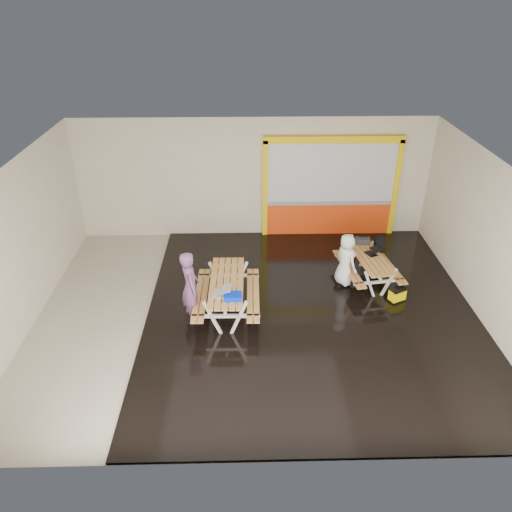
{
  "coord_description": "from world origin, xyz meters",
  "views": [
    {
      "loc": [
        -0.24,
        -9.12,
        6.72
      ],
      "look_at": [
        0.0,
        0.9,
        1.0
      ],
      "focal_mm": 34.29,
      "sensor_mm": 36.0,
      "label": 1
    }
  ],
  "objects_px": {
    "person_left": "(190,287)",
    "backpack": "(379,245)",
    "blue_pouch": "(233,296)",
    "picnic_table_right": "(369,262)",
    "fluke_bag": "(397,295)",
    "laptop_left": "(222,292)",
    "dark_case": "(357,281)",
    "picnic_table_left": "(227,289)",
    "person_right": "(346,259)",
    "laptop_right": "(373,252)",
    "toolbox": "(363,241)"
  },
  "relations": [
    {
      "from": "laptop_left",
      "to": "dark_case",
      "type": "xyz_separation_m",
      "value": [
        3.29,
        1.53,
        -0.78
      ]
    },
    {
      "from": "picnic_table_left",
      "to": "laptop_right",
      "type": "bearing_deg",
      "value": 20.68
    },
    {
      "from": "picnic_table_left",
      "to": "person_left",
      "type": "relative_size",
      "value": 1.27
    },
    {
      "from": "blue_pouch",
      "to": "picnic_table_left",
      "type": "bearing_deg",
      "value": 102.76
    },
    {
      "from": "person_right",
      "to": "picnic_table_right",
      "type": "bearing_deg",
      "value": -99.6
    },
    {
      "from": "dark_case",
      "to": "toolbox",
      "type": "bearing_deg",
      "value": 73.59
    },
    {
      "from": "picnic_table_left",
      "to": "toolbox",
      "type": "bearing_deg",
      "value": 28.72
    },
    {
      "from": "picnic_table_left",
      "to": "person_right",
      "type": "distance_m",
      "value": 3.04
    },
    {
      "from": "dark_case",
      "to": "backpack",
      "type": "bearing_deg",
      "value": 51.55
    },
    {
      "from": "picnic_table_left",
      "to": "backpack",
      "type": "relative_size",
      "value": 4.46
    },
    {
      "from": "laptop_left",
      "to": "fluke_bag",
      "type": "distance_m",
      "value": 4.22
    },
    {
      "from": "laptop_left",
      "to": "picnic_table_left",
      "type": "bearing_deg",
      "value": 79.36
    },
    {
      "from": "person_right",
      "to": "picnic_table_left",
      "type": "bearing_deg",
      "value": 82.82
    },
    {
      "from": "person_right",
      "to": "toolbox",
      "type": "xyz_separation_m",
      "value": [
        0.59,
        0.86,
        0.05
      ]
    },
    {
      "from": "blue_pouch",
      "to": "toolbox",
      "type": "xyz_separation_m",
      "value": [
        3.3,
        2.56,
        -0.07
      ]
    },
    {
      "from": "laptop_right",
      "to": "fluke_bag",
      "type": "distance_m",
      "value": 1.26
    },
    {
      "from": "picnic_table_left",
      "to": "person_right",
      "type": "height_order",
      "value": "person_right"
    },
    {
      "from": "person_right",
      "to": "blue_pouch",
      "type": "xyz_separation_m",
      "value": [
        -2.71,
        -1.7,
        0.13
      ]
    },
    {
      "from": "picnic_table_right",
      "to": "laptop_right",
      "type": "distance_m",
      "value": 0.27
    },
    {
      "from": "toolbox",
      "to": "dark_case",
      "type": "bearing_deg",
      "value": -106.41
    },
    {
      "from": "person_left",
      "to": "laptop_right",
      "type": "bearing_deg",
      "value": -84.85
    },
    {
      "from": "laptop_left",
      "to": "blue_pouch",
      "type": "height_order",
      "value": "laptop_left"
    },
    {
      "from": "backpack",
      "to": "dark_case",
      "type": "relative_size",
      "value": 1.19
    },
    {
      "from": "picnic_table_right",
      "to": "toolbox",
      "type": "height_order",
      "value": "toolbox"
    },
    {
      "from": "laptop_left",
      "to": "backpack",
      "type": "bearing_deg",
      "value": 31.23
    },
    {
      "from": "laptop_left",
      "to": "dark_case",
      "type": "relative_size",
      "value": 1.04
    },
    {
      "from": "toolbox",
      "to": "blue_pouch",
      "type": "bearing_deg",
      "value": -142.13
    },
    {
      "from": "picnic_table_right",
      "to": "fluke_bag",
      "type": "distance_m",
      "value": 1.11
    },
    {
      "from": "toolbox",
      "to": "dark_case",
      "type": "height_order",
      "value": "toolbox"
    },
    {
      "from": "blue_pouch",
      "to": "backpack",
      "type": "distance_m",
      "value": 4.58
    },
    {
      "from": "dark_case",
      "to": "fluke_bag",
      "type": "distance_m",
      "value": 1.09
    },
    {
      "from": "laptop_right",
      "to": "backpack",
      "type": "relative_size",
      "value": 0.89
    },
    {
      "from": "laptop_right",
      "to": "toolbox",
      "type": "height_order",
      "value": "toolbox"
    },
    {
      "from": "picnic_table_left",
      "to": "person_left",
      "type": "xyz_separation_m",
      "value": [
        -0.78,
        -0.26,
        0.24
      ]
    },
    {
      "from": "picnic_table_right",
      "to": "laptop_right",
      "type": "xyz_separation_m",
      "value": [
        0.1,
        0.13,
        0.22
      ]
    },
    {
      "from": "picnic_table_right",
      "to": "fluke_bag",
      "type": "bearing_deg",
      "value": -61.06
    },
    {
      "from": "dark_case",
      "to": "fluke_bag",
      "type": "height_order",
      "value": "fluke_bag"
    },
    {
      "from": "person_left",
      "to": "backpack",
      "type": "xyz_separation_m",
      "value": [
        4.69,
        2.2,
        -0.21
      ]
    },
    {
      "from": "fluke_bag",
      "to": "person_right",
      "type": "bearing_deg",
      "value": 147.72
    },
    {
      "from": "dark_case",
      "to": "picnic_table_left",
      "type": "bearing_deg",
      "value": -161.91
    },
    {
      "from": "person_left",
      "to": "person_right",
      "type": "height_order",
      "value": "person_left"
    },
    {
      "from": "blue_pouch",
      "to": "dark_case",
      "type": "bearing_deg",
      "value": 29.43
    },
    {
      "from": "picnic_table_right",
      "to": "person_left",
      "type": "relative_size",
      "value": 1.2
    },
    {
      "from": "picnic_table_right",
      "to": "blue_pouch",
      "type": "bearing_deg",
      "value": -150.33
    },
    {
      "from": "person_right",
      "to": "toolbox",
      "type": "relative_size",
      "value": 3.53
    },
    {
      "from": "person_left",
      "to": "fluke_bag",
      "type": "height_order",
      "value": "person_left"
    },
    {
      "from": "laptop_right",
      "to": "person_left",
      "type": "bearing_deg",
      "value": -159.75
    },
    {
      "from": "person_right",
      "to": "laptop_right",
      "type": "relative_size",
      "value": 3.09
    },
    {
      "from": "picnic_table_left",
      "to": "toolbox",
      "type": "height_order",
      "value": "toolbox"
    },
    {
      "from": "picnic_table_left",
      "to": "blue_pouch",
      "type": "xyz_separation_m",
      "value": [
        0.15,
        -0.67,
        0.25
      ]
    }
  ]
}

